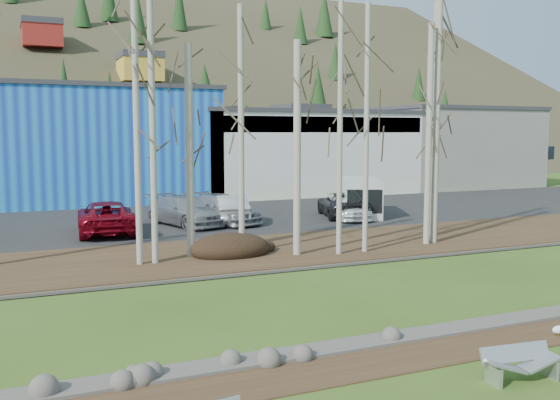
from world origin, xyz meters
name	(u,v)px	position (x,y,z in m)	size (l,w,h in m)	color
ground	(555,374)	(0.00, 0.00, 0.00)	(200.00, 200.00, 0.00)	#314B16
dirt_strip	(484,342)	(0.00, 2.10, 0.01)	(80.00, 1.80, 0.03)	#382616
near_bank_rocks	(456,330)	(0.00, 3.10, 0.00)	(80.00, 0.80, 0.50)	#47423D
river	(369,293)	(0.00, 7.20, 0.00)	(80.00, 8.00, 0.90)	black
far_bank_rocks	(311,267)	(0.00, 11.30, 0.00)	(80.00, 0.80, 0.46)	#47423D
far_bank	(276,250)	(0.00, 14.50, 0.07)	(80.00, 7.00, 0.15)	#382616
parking_lot	(203,219)	(0.00, 25.00, 0.07)	(80.00, 14.00, 0.14)	black
building_blue	(68,144)	(-6.00, 39.00, 4.16)	(20.40, 12.24, 8.30)	#193EB4
building_white	(291,151)	(12.00, 38.98, 3.41)	(18.36, 12.24, 6.80)	beige
building_grey	(444,147)	(28.00, 39.00, 3.66)	(14.28, 12.24, 7.30)	gray
hillside	(79,43)	(0.00, 84.00, 17.50)	(160.00, 72.00, 35.00)	#2F2D1B
bench_damaged	(520,363)	(-0.94, 0.03, 0.36)	(1.63, 0.70, 0.70)	silver
seagull	(559,329)	(2.01, 1.72, 0.17)	(0.44, 0.20, 0.32)	gold
dirt_mound	(230,247)	(-2.20, 14.05, 0.47)	(3.26, 2.30, 0.64)	black
birch_2	(190,151)	(-3.70, 14.44, 4.27)	(0.30, 0.30, 8.24)	#A9A199
birch_3	(137,125)	(-5.85, 13.70, 5.25)	(0.24, 0.24, 10.20)	#A9A199
birch_4	(297,149)	(0.25, 13.02, 4.35)	(0.29, 0.29, 8.39)	#A9A199
birch_5	(241,131)	(-1.69, 14.09, 5.03)	(0.24, 0.24, 9.76)	#A9A199
birch_6	(340,130)	(1.84, 12.45, 5.10)	(0.21, 0.21, 9.90)	#A9A199
birch_7	(437,123)	(6.96, 13.06, 5.39)	(0.29, 0.29, 10.47)	#A9A199
birch_8	(429,135)	(6.48, 12.94, 4.87)	(0.27, 0.27, 9.44)	#A9A199
birch_9	(434,121)	(7.89, 14.45, 5.50)	(0.27, 0.27, 10.70)	#A9A199
birch_10	(366,130)	(3.05, 12.45, 5.10)	(0.21, 0.21, 9.90)	#A9A199
birch_11	(152,125)	(-5.27, 13.70, 5.25)	(0.24, 0.24, 10.20)	#A9A199
car_2	(106,217)	(-5.90, 21.55, 0.92)	(2.60, 5.64, 1.57)	maroon
car_3	(185,211)	(-1.73, 22.60, 0.91)	(2.15, 5.29, 1.53)	gray
car_4	(232,211)	(0.79, 22.29, 0.78)	(1.50, 3.73, 1.27)	navy
car_5	(231,209)	(0.80, 22.56, 0.89)	(1.59, 4.57, 1.50)	silver
car_6	(343,204)	(7.54, 22.17, 0.85)	(2.36, 5.11, 1.42)	#262729
car_7	(347,207)	(7.37, 21.37, 0.79)	(1.82, 4.48, 1.30)	white
car_9	(222,209)	(0.32, 22.60, 0.91)	(2.15, 5.29, 1.53)	gray
van_white	(360,197)	(8.64, 22.12, 1.22)	(3.91, 5.33, 2.16)	white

